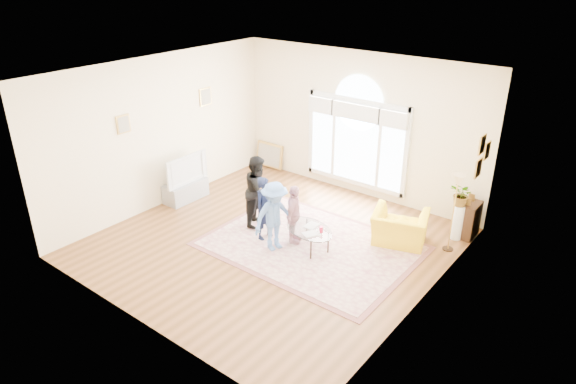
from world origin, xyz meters
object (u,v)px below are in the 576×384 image
Objects in this scene: area_rug at (311,246)px; armchair at (400,228)px; television at (184,169)px; tv_console at (186,191)px; coffee_table at (309,229)px.

armchair is (1.25, 1.13, 0.31)m from area_rug.
armchair is (4.64, 1.17, -0.42)m from television.
armchair is at bearing 14.11° from television.
tv_console reaches higher than area_rug.
armchair is at bearing 42.13° from area_rug.
tv_console is 3.43m from coffee_table.
area_rug is at bearing 120.45° from coffee_table.
coffee_table is 1.73m from armchair.
armchair is (4.65, 1.17, 0.11)m from tv_console.
tv_console is at bearing 180.00° from television.
television reaches higher than area_rug.
armchair reaches higher than area_rug.
armchair reaches higher than tv_console.
tv_console is 0.81× the size of coffee_table.
television reaches higher than tv_console.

